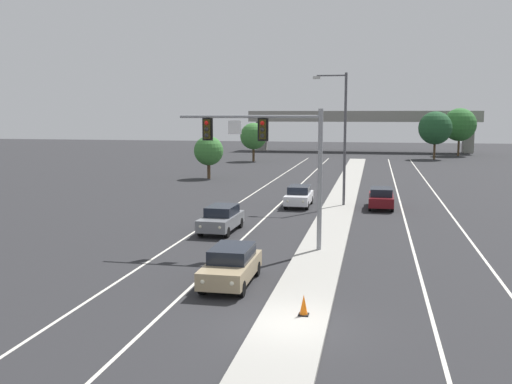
{
  "coord_description": "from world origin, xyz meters",
  "views": [
    {
      "loc": [
        2.59,
        -18.43,
        7.08
      ],
      "look_at": [
        -3.2,
        9.69,
        3.2
      ],
      "focal_mm": 40.58,
      "sensor_mm": 36.0,
      "label": 1
    }
  ],
  "objects_px": {
    "overhead_signal_mast": "(273,148)",
    "street_lamp_median": "(342,131)",
    "car_oncoming_tan": "(231,265)",
    "car_oncoming_white": "(299,196)",
    "tree_far_right_b": "(435,128)",
    "tree_far_left_c": "(254,136)",
    "tree_far_right_c": "(460,125)",
    "tree_far_left_b": "(209,151)",
    "traffic_cone_median_nose": "(304,305)",
    "car_receding_darkred": "(381,198)",
    "car_oncoming_grey": "(221,218)"
  },
  "relations": [
    {
      "from": "car_oncoming_grey",
      "to": "tree_far_right_c",
      "type": "bearing_deg",
      "value": 71.92
    },
    {
      "from": "tree_far_right_b",
      "to": "car_receding_darkred",
      "type": "bearing_deg",
      "value": -99.65
    },
    {
      "from": "tree_far_right_b",
      "to": "tree_far_left_c",
      "type": "bearing_deg",
      "value": -160.3
    },
    {
      "from": "car_oncoming_tan",
      "to": "tree_far_right_b",
      "type": "xyz_separation_m",
      "value": [
        14.93,
        72.03,
        4.09
      ]
    },
    {
      "from": "car_oncoming_white",
      "to": "tree_far_left_b",
      "type": "xyz_separation_m",
      "value": [
        -12.31,
        17.41,
        2.24
      ]
    },
    {
      "from": "car_receding_darkred",
      "to": "tree_far_left_c",
      "type": "relative_size",
      "value": 0.77
    },
    {
      "from": "overhead_signal_mast",
      "to": "tree_far_left_c",
      "type": "bearing_deg",
      "value": 102.9
    },
    {
      "from": "street_lamp_median",
      "to": "car_oncoming_white",
      "type": "distance_m",
      "value": 5.92
    },
    {
      "from": "tree_far_left_b",
      "to": "tree_far_right_c",
      "type": "bearing_deg",
      "value": 52.91
    },
    {
      "from": "traffic_cone_median_nose",
      "to": "car_oncoming_grey",
      "type": "bearing_deg",
      "value": 115.63
    },
    {
      "from": "overhead_signal_mast",
      "to": "tree_far_right_c",
      "type": "bearing_deg",
      "value": 75.62
    },
    {
      "from": "tree_far_right_c",
      "to": "tree_far_left_c",
      "type": "bearing_deg",
      "value": -150.09
    },
    {
      "from": "car_oncoming_tan",
      "to": "tree_far_left_c",
      "type": "relative_size",
      "value": 0.77
    },
    {
      "from": "tree_far_left_c",
      "to": "car_oncoming_tan",
      "type": "bearing_deg",
      "value": -78.96
    },
    {
      "from": "car_oncoming_grey",
      "to": "traffic_cone_median_nose",
      "type": "xyz_separation_m",
      "value": [
        6.71,
        -13.99,
        -0.31
      ]
    },
    {
      "from": "overhead_signal_mast",
      "to": "traffic_cone_median_nose",
      "type": "bearing_deg",
      "value": -74.15
    },
    {
      "from": "tree_far_right_c",
      "to": "overhead_signal_mast",
      "type": "bearing_deg",
      "value": -104.38
    },
    {
      "from": "tree_far_right_c",
      "to": "car_receding_darkred",
      "type": "bearing_deg",
      "value": -102.72
    },
    {
      "from": "car_oncoming_white",
      "to": "tree_far_left_b",
      "type": "relative_size",
      "value": 0.96
    },
    {
      "from": "car_oncoming_grey",
      "to": "car_oncoming_white",
      "type": "relative_size",
      "value": 1.01
    },
    {
      "from": "car_oncoming_tan",
      "to": "traffic_cone_median_nose",
      "type": "distance_m",
      "value": 4.99
    },
    {
      "from": "traffic_cone_median_nose",
      "to": "tree_far_left_b",
      "type": "height_order",
      "value": "tree_far_left_b"
    },
    {
      "from": "tree_far_left_c",
      "to": "street_lamp_median",
      "type": "bearing_deg",
      "value": -69.27
    },
    {
      "from": "overhead_signal_mast",
      "to": "car_oncoming_tan",
      "type": "distance_m",
      "value": 7.84
    },
    {
      "from": "car_oncoming_grey",
      "to": "overhead_signal_mast",
      "type": "bearing_deg",
      "value": -46.19
    },
    {
      "from": "car_oncoming_grey",
      "to": "tree_far_right_b",
      "type": "height_order",
      "value": "tree_far_right_b"
    },
    {
      "from": "car_oncoming_white",
      "to": "tree_far_left_c",
      "type": "height_order",
      "value": "tree_far_left_c"
    },
    {
      "from": "tree_far_left_c",
      "to": "tree_far_right_b",
      "type": "bearing_deg",
      "value": 19.7
    },
    {
      "from": "car_oncoming_grey",
      "to": "car_receding_darkred",
      "type": "bearing_deg",
      "value": 48.79
    },
    {
      "from": "car_oncoming_white",
      "to": "street_lamp_median",
      "type": "bearing_deg",
      "value": 8.71
    },
    {
      "from": "car_oncoming_tan",
      "to": "tree_far_right_b",
      "type": "height_order",
      "value": "tree_far_right_b"
    },
    {
      "from": "tree_far_left_c",
      "to": "tree_far_left_b",
      "type": "bearing_deg",
      "value": -90.09
    },
    {
      "from": "overhead_signal_mast",
      "to": "tree_far_left_b",
      "type": "relative_size",
      "value": 1.6
    },
    {
      "from": "tree_far_left_b",
      "to": "car_receding_darkred",
      "type": "bearing_deg",
      "value": -42.82
    },
    {
      "from": "tree_far_right_c",
      "to": "tree_far_left_c",
      "type": "relative_size",
      "value": 1.4
    },
    {
      "from": "traffic_cone_median_nose",
      "to": "tree_far_left_c",
      "type": "relative_size",
      "value": 0.13
    },
    {
      "from": "street_lamp_median",
      "to": "tree_far_left_c",
      "type": "height_order",
      "value": "street_lamp_median"
    },
    {
      "from": "street_lamp_median",
      "to": "car_oncoming_tan",
      "type": "xyz_separation_m",
      "value": [
        -3.28,
        -21.54,
        -4.97
      ]
    },
    {
      "from": "car_oncoming_tan",
      "to": "car_oncoming_white",
      "type": "relative_size",
      "value": 1.0
    },
    {
      "from": "street_lamp_median",
      "to": "tree_far_left_b",
      "type": "distance_m",
      "value": 23.1
    },
    {
      "from": "tree_far_right_b",
      "to": "street_lamp_median",
      "type": "bearing_deg",
      "value": -102.99
    },
    {
      "from": "overhead_signal_mast",
      "to": "car_receding_darkred",
      "type": "distance_m",
      "value": 16.61
    },
    {
      "from": "car_receding_darkred",
      "to": "traffic_cone_median_nose",
      "type": "distance_m",
      "value": 25.04
    },
    {
      "from": "car_oncoming_tan",
      "to": "car_oncoming_white",
      "type": "xyz_separation_m",
      "value": [
        0.11,
        21.05,
        0.0
      ]
    },
    {
      "from": "overhead_signal_mast",
      "to": "street_lamp_median",
      "type": "distance_m",
      "value": 15.4
    },
    {
      "from": "tree_far_left_c",
      "to": "car_oncoming_white",
      "type": "bearing_deg",
      "value": -73.44
    },
    {
      "from": "street_lamp_median",
      "to": "tree_far_right_c",
      "type": "distance_m",
      "value": 61.36
    },
    {
      "from": "overhead_signal_mast",
      "to": "car_oncoming_tan",
      "type": "bearing_deg",
      "value": -95.94
    },
    {
      "from": "car_oncoming_white",
      "to": "car_receding_darkred",
      "type": "relative_size",
      "value": 1.0
    },
    {
      "from": "tree_far_right_c",
      "to": "tree_far_left_b",
      "type": "bearing_deg",
      "value": -127.09
    }
  ]
}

